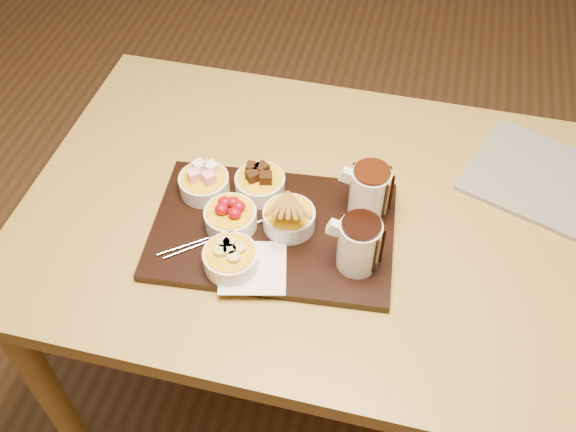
% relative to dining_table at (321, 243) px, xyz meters
% --- Properties ---
extents(ground, '(5.00, 5.00, 0.00)m').
position_rel_dining_table_xyz_m(ground, '(0.00, 0.00, -0.65)').
color(ground, '#55371D').
rests_on(ground, ground).
extents(dining_table, '(1.20, 0.80, 0.75)m').
position_rel_dining_table_xyz_m(dining_table, '(0.00, 0.00, 0.00)').
color(dining_table, '#A1853C').
rests_on(dining_table, ground).
extents(serving_board, '(0.49, 0.34, 0.02)m').
position_rel_dining_table_xyz_m(serving_board, '(-0.08, -0.08, 0.11)').
color(serving_board, black).
rests_on(serving_board, dining_table).
extents(napkin, '(0.14, 0.14, 0.00)m').
position_rel_dining_table_xyz_m(napkin, '(-0.09, -0.18, 0.12)').
color(napkin, white).
rests_on(napkin, serving_board).
extents(bowl_marshmallows, '(0.10, 0.10, 0.04)m').
position_rel_dining_table_xyz_m(bowl_marshmallows, '(-0.24, -0.02, 0.14)').
color(bowl_marshmallows, white).
rests_on(bowl_marshmallows, serving_board).
extents(bowl_cake, '(0.10, 0.10, 0.04)m').
position_rel_dining_table_xyz_m(bowl_cake, '(-0.13, 0.01, 0.14)').
color(bowl_cake, white).
rests_on(bowl_cake, serving_board).
extents(bowl_strawberries, '(0.10, 0.10, 0.04)m').
position_rel_dining_table_xyz_m(bowl_strawberries, '(-0.16, -0.09, 0.14)').
color(bowl_strawberries, white).
rests_on(bowl_strawberries, serving_board).
extents(bowl_biscotti, '(0.10, 0.10, 0.04)m').
position_rel_dining_table_xyz_m(bowl_biscotti, '(-0.05, -0.07, 0.14)').
color(bowl_biscotti, white).
rests_on(bowl_biscotti, serving_board).
extents(bowl_bananas, '(0.10, 0.10, 0.04)m').
position_rel_dining_table_xyz_m(bowl_bananas, '(-0.13, -0.18, 0.14)').
color(bowl_bananas, white).
rests_on(bowl_bananas, serving_board).
extents(pitcher_dark_chocolate, '(0.08, 0.08, 0.10)m').
position_rel_dining_table_xyz_m(pitcher_dark_chocolate, '(0.09, -0.12, 0.17)').
color(pitcher_dark_chocolate, silver).
rests_on(pitcher_dark_chocolate, serving_board).
extents(pitcher_milk_chocolate, '(0.08, 0.08, 0.10)m').
position_rel_dining_table_xyz_m(pitcher_milk_chocolate, '(0.08, 0.01, 0.17)').
color(pitcher_milk_chocolate, silver).
rests_on(pitcher_milk_chocolate, serving_board).
extents(fondue_skewers, '(0.18, 0.22, 0.01)m').
position_rel_dining_table_xyz_m(fondue_skewers, '(-0.17, -0.12, 0.12)').
color(fondue_skewers, silver).
rests_on(fondue_skewers, serving_board).
extents(newspaper, '(0.38, 0.34, 0.01)m').
position_rel_dining_table_xyz_m(newspaper, '(0.44, 0.19, 0.10)').
color(newspaper, beige).
rests_on(newspaper, dining_table).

